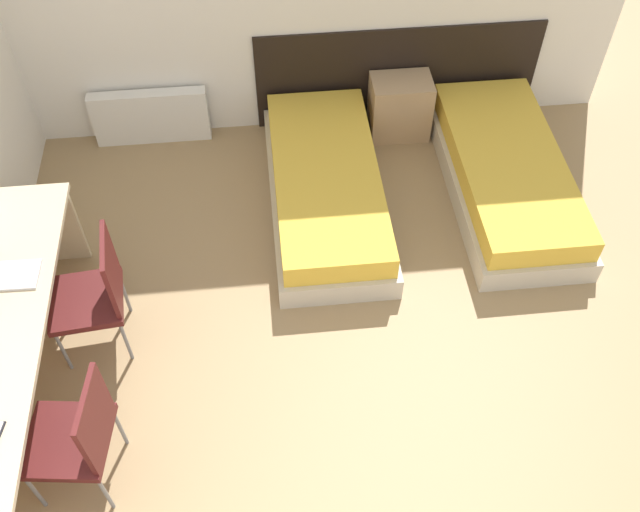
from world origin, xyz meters
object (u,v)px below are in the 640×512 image
at_px(nightstand, 400,107).
at_px(chair_near_laptop, 95,292).
at_px(chair_near_notebook, 77,435).
at_px(bed_near_door, 506,175).
at_px(bed_near_window, 326,188).

height_order(nightstand, chair_near_laptop, chair_near_laptop).
bearing_deg(chair_near_notebook, chair_near_laptop, 97.36).
height_order(bed_near_door, chair_near_laptop, chair_near_laptop).
height_order(bed_near_window, chair_near_laptop, chair_near_laptop).
bearing_deg(chair_near_laptop, bed_near_window, 29.25).
relative_size(chair_near_laptop, chair_near_notebook, 1.00).
xyz_separation_m(chair_near_laptop, chair_near_notebook, (-0.00, -1.00, 0.00)).
bearing_deg(nightstand, bed_near_window, -131.29).
relative_size(bed_near_window, chair_near_notebook, 2.11).
distance_m(bed_near_door, nightstand, 1.12).
relative_size(nightstand, chair_near_laptop, 0.57).
relative_size(bed_near_door, chair_near_notebook, 2.11).
height_order(bed_near_window, bed_near_door, same).
xyz_separation_m(bed_near_door, chair_near_laptop, (-3.11, -1.13, 0.33)).
bearing_deg(bed_near_door, chair_near_laptop, -160.07).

